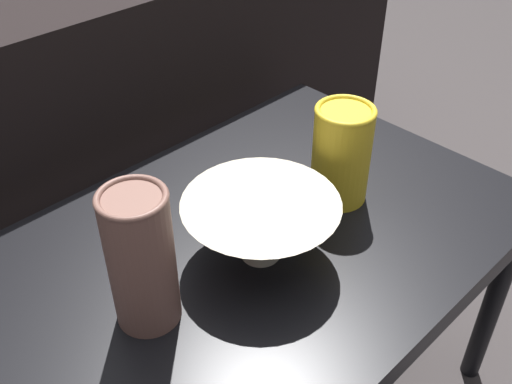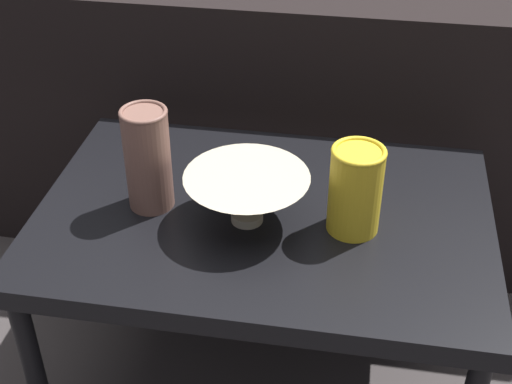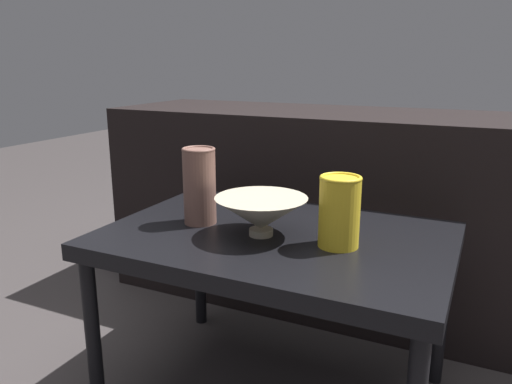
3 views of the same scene
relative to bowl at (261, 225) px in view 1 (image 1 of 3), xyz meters
name	(u,v)px [view 1 (image 1 of 3)]	position (x,y,z in m)	size (l,w,h in m)	color
table	(257,256)	(0.02, 0.03, -0.10)	(0.82, 0.56, 0.45)	black
couch_backdrop	(59,139)	(0.02, 0.64, -0.16)	(1.65, 0.50, 0.68)	black
bowl	(261,225)	(0.00, 0.00, 0.00)	(0.22, 0.22, 0.09)	#B2A88E
vase_textured_left	(141,258)	(-0.18, 0.02, 0.04)	(0.08, 0.08, 0.19)	brown
vase_colorful_right	(341,153)	(0.18, 0.01, 0.03)	(0.09, 0.09, 0.16)	gold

